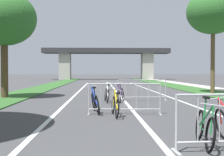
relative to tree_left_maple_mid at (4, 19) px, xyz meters
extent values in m
cube|color=#2D5B26|center=(0.19, 10.88, -4.26)|extent=(2.43, 61.44, 0.05)
cube|color=#2D5B26|center=(12.54, 10.88, -4.26)|extent=(2.43, 61.44, 0.05)
cube|color=#ADA89E|center=(14.60, 10.88, -4.24)|extent=(1.70, 61.44, 0.08)
cube|color=silver|center=(6.36, 3.52, -4.28)|extent=(0.14, 35.54, 0.01)
cube|color=silver|center=(9.09, 3.52, -4.28)|extent=(0.14, 35.54, 0.01)
cube|color=silver|center=(3.63, 3.52, -4.28)|extent=(0.14, 35.54, 0.01)
cube|color=#2D2D30|center=(6.36, 36.52, 0.89)|extent=(22.76, 3.60, 0.87)
cube|color=#ADA89E|center=(-1.09, 36.52, -1.91)|extent=(1.98, 2.40, 4.74)
cube|color=#ADA89E|center=(13.81, 36.52, -1.91)|extent=(1.98, 2.40, 4.74)
cylinder|color=#4C3823|center=(0.00, 0.00, -2.77)|extent=(0.38, 0.38, 3.02)
ellipsoid|color=#2D6628|center=(0.00, 0.00, 0.04)|extent=(3.45, 3.45, 2.93)
cylinder|color=brown|center=(12.47, 2.58, -2.26)|extent=(0.27, 0.27, 4.04)
ellipsoid|color=#2D6628|center=(12.47, 2.58, 1.03)|extent=(3.39, 3.39, 2.88)
cylinder|color=#ADADB2|center=(6.50, -10.77, -3.76)|extent=(0.04, 0.04, 1.05)
cube|color=#ADADB2|center=(6.50, -10.77, -4.27)|extent=(0.08, 0.44, 0.03)
cylinder|color=#ADADB2|center=(6.90, -10.75, -3.67)|extent=(0.02, 0.02, 0.87)
cylinder|color=#ADADB2|center=(7.30, -10.73, -3.67)|extent=(0.02, 0.02, 0.87)
cylinder|color=#ADADB2|center=(4.78, -6.11, -3.76)|extent=(0.04, 0.04, 1.05)
cube|color=#ADADB2|center=(4.78, -6.11, -4.27)|extent=(0.08, 0.44, 0.03)
cylinder|color=#ADADB2|center=(7.17, -6.25, -3.76)|extent=(0.04, 0.04, 1.05)
cube|color=#ADADB2|center=(7.17, -6.25, -4.27)|extent=(0.08, 0.44, 0.03)
cylinder|color=#ADADB2|center=(5.98, -6.18, -3.25)|extent=(2.39, 0.17, 0.04)
cylinder|color=#ADADB2|center=(5.98, -6.18, -4.10)|extent=(2.39, 0.17, 0.04)
cylinder|color=#ADADB2|center=(5.18, -6.14, -3.67)|extent=(0.02, 0.02, 0.87)
cylinder|color=#ADADB2|center=(5.58, -6.16, -3.67)|extent=(0.02, 0.02, 0.87)
cylinder|color=#ADADB2|center=(5.98, -6.18, -3.67)|extent=(0.02, 0.02, 0.87)
cylinder|color=#ADADB2|center=(6.37, -6.20, -3.67)|extent=(0.02, 0.02, 0.87)
cylinder|color=#ADADB2|center=(6.77, -6.23, -3.67)|extent=(0.02, 0.02, 0.87)
cylinder|color=#ADADB2|center=(6.04, -1.73, -3.76)|extent=(0.04, 0.04, 1.05)
cube|color=#ADADB2|center=(6.04, -1.73, -4.27)|extent=(0.09, 0.44, 0.03)
cylinder|color=#ADADB2|center=(8.43, -1.59, -3.76)|extent=(0.04, 0.04, 1.05)
cube|color=#ADADB2|center=(8.43, -1.59, -4.27)|extent=(0.09, 0.44, 0.03)
cylinder|color=#ADADB2|center=(7.23, -1.66, -3.25)|extent=(2.39, 0.18, 0.04)
cylinder|color=#ADADB2|center=(7.23, -1.66, -4.10)|extent=(2.39, 0.18, 0.04)
cylinder|color=#ADADB2|center=(6.44, -1.70, -3.67)|extent=(0.02, 0.02, 0.87)
cylinder|color=#ADADB2|center=(6.83, -1.68, -3.67)|extent=(0.02, 0.02, 0.87)
cylinder|color=#ADADB2|center=(7.23, -1.66, -3.67)|extent=(0.02, 0.02, 0.87)
cylinder|color=#ADADB2|center=(7.63, -1.63, -3.67)|extent=(0.02, 0.02, 0.87)
cylinder|color=#ADADB2|center=(8.03, -1.61, -3.67)|extent=(0.02, 0.02, 0.87)
torus|color=black|center=(5.52, -2.70, -3.97)|extent=(0.16, 0.63, 0.63)
torus|color=black|center=(5.44, -1.73, -3.97)|extent=(0.16, 0.63, 0.63)
cylinder|color=silver|center=(5.52, -2.24, -3.66)|extent=(0.04, 0.95, 0.65)
cylinder|color=silver|center=(5.52, -2.42, -3.74)|extent=(0.12, 0.11, 0.56)
cylinder|color=silver|center=(5.50, -2.55, -3.99)|extent=(0.06, 0.32, 0.07)
cylinder|color=silver|center=(5.48, -1.76, -3.66)|extent=(0.12, 0.09, 0.62)
cube|color=black|center=(5.55, -2.46, -3.46)|extent=(0.12, 0.25, 0.06)
cylinder|color=#99999E|center=(5.51, -1.78, -3.36)|extent=(0.54, 0.07, 0.09)
torus|color=black|center=(7.75, -9.75, -3.96)|extent=(0.17, 0.66, 0.65)
cylinder|color=red|center=(7.71, -9.78, -3.68)|extent=(0.13, 0.09, 0.56)
cylinder|color=#99999E|center=(7.66, -9.80, -3.41)|extent=(0.49, 0.04, 0.11)
torus|color=black|center=(5.06, -6.26, -3.95)|extent=(0.24, 0.68, 0.67)
torus|color=black|center=(4.91, -5.22, -3.95)|extent=(0.24, 0.68, 0.67)
cylinder|color=#1E389E|center=(4.95, -5.77, -3.66)|extent=(0.27, 1.00, 0.60)
cylinder|color=#1E389E|center=(4.98, -5.97, -3.69)|extent=(0.13, 0.14, 0.62)
cylinder|color=#1E389E|center=(5.04, -6.09, -3.97)|extent=(0.07, 0.34, 0.08)
cylinder|color=#1E389E|center=(4.88, -5.25, -3.66)|extent=(0.12, 0.11, 0.57)
cube|color=black|center=(4.95, -6.01, -3.38)|extent=(0.14, 0.25, 0.06)
cylinder|color=#99999E|center=(4.84, -5.28, -3.38)|extent=(0.43, 0.09, 0.09)
torus|color=black|center=(5.68, -7.04, -3.98)|extent=(0.14, 0.61, 0.61)
torus|color=black|center=(5.61, -6.02, -3.98)|extent=(0.14, 0.61, 0.61)
cylinder|color=gold|center=(5.67, -6.55, -3.72)|extent=(0.06, 0.99, 0.55)
cylinder|color=gold|center=(5.68, -6.75, -3.77)|extent=(0.10, 0.12, 0.51)
cylinder|color=gold|center=(5.67, -6.88, -4.00)|extent=(0.05, 0.33, 0.07)
cylinder|color=gold|center=(5.63, -6.05, -3.72)|extent=(0.09, 0.09, 0.52)
cube|color=black|center=(5.70, -6.78, -3.52)|extent=(0.12, 0.25, 0.06)
cylinder|color=#99999E|center=(5.66, -6.07, -3.46)|extent=(0.50, 0.06, 0.07)
torus|color=black|center=(7.25, -9.84, -3.96)|extent=(0.23, 0.66, 0.64)
torus|color=black|center=(7.11, -10.79, -3.96)|extent=(0.23, 0.66, 0.64)
cylinder|color=#1E7238|center=(7.21, -10.30, -3.70)|extent=(0.11, 0.93, 0.55)
cylinder|color=#1E7238|center=(7.24, -10.12, -3.69)|extent=(0.14, 0.10, 0.65)
cylinder|color=#1E7238|center=(7.22, -10.00, -3.98)|extent=(0.08, 0.31, 0.08)
cylinder|color=#1E7238|center=(7.14, -10.77, -3.70)|extent=(0.12, 0.08, 0.53)
cube|color=black|center=(7.29, -10.09, -3.36)|extent=(0.14, 0.25, 0.06)
cylinder|color=#99999E|center=(7.18, -10.75, -3.44)|extent=(0.49, 0.10, 0.09)
torus|color=black|center=(6.28, -1.59, -3.97)|extent=(0.29, 0.64, 0.62)
torus|color=black|center=(6.04, -2.60, -3.97)|extent=(0.29, 0.64, 0.62)
cylinder|color=#662884|center=(6.12, -2.06, -3.67)|extent=(0.38, 0.98, 0.63)
cylinder|color=#662884|center=(6.18, -1.87, -3.74)|extent=(0.12, 0.14, 0.57)
cylinder|color=#662884|center=(6.25, -1.75, -3.99)|extent=(0.10, 0.34, 0.07)
cylinder|color=#662884|center=(5.99, -2.57, -3.67)|extent=(0.13, 0.12, 0.61)
cube|color=black|center=(6.14, -1.82, -3.46)|extent=(0.16, 0.26, 0.07)
cylinder|color=#99999E|center=(5.95, -2.53, -3.37)|extent=(0.48, 0.14, 0.11)
camera|label=1|loc=(5.14, -15.80, -2.84)|focal=46.24mm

